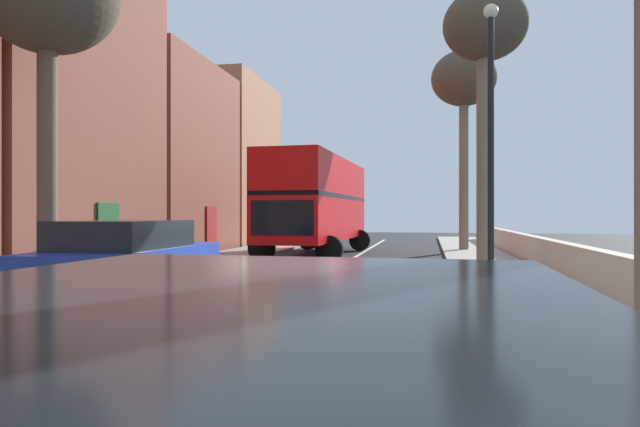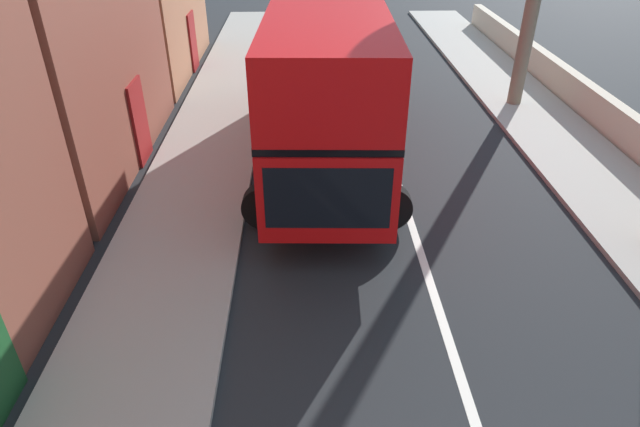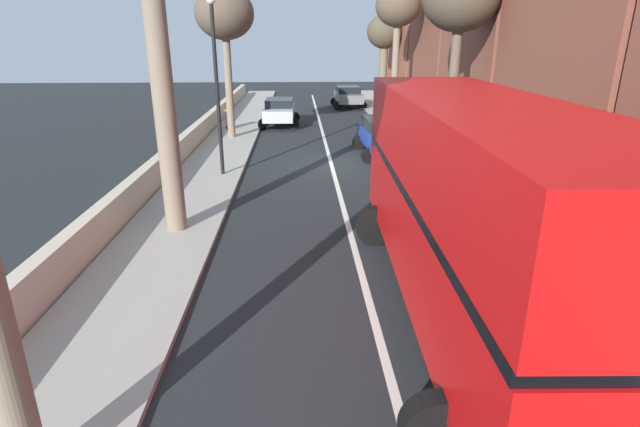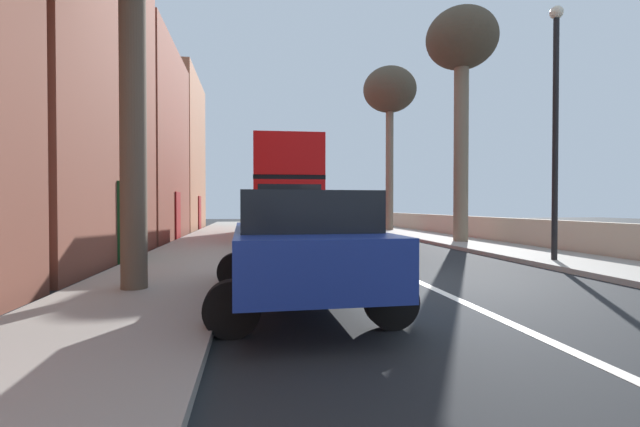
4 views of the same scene
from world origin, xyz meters
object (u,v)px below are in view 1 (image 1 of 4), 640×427
object	(u,v)px
street_tree_right_5	(464,84)
lamppost_right	(491,122)
double_decker_bus	(317,200)
parked_car_blue_left_1	(129,259)
street_tree_right_1	(485,40)

from	to	relation	value
street_tree_right_5	lamppost_right	size ratio (longest dim) A/B	1.47
double_decker_bus	lamppost_right	distance (m)	11.95
parked_car_blue_left_1	street_tree_right_1	world-z (taller)	street_tree_right_1
street_tree_right_1	street_tree_right_5	xyz separation A→B (m)	(-0.17, 8.10, 0.47)
double_decker_bus	street_tree_right_1	size ratio (longest dim) A/B	1.15
double_decker_bus	lamppost_right	world-z (taller)	lamppost_right
parked_car_blue_left_1	street_tree_right_1	distance (m)	13.32
parked_car_blue_left_1	lamppost_right	bearing A→B (deg)	26.76
double_decker_bus	parked_car_blue_left_1	xyz separation A→B (m)	(-0.80, -13.65, -1.41)
double_decker_bus	street_tree_right_5	bearing A→B (deg)	29.81
street_tree_right_5	double_decker_bus	bearing A→B (deg)	-150.19
double_decker_bus	lamppost_right	xyz separation A→B (m)	(6.00, -10.23, 1.45)
double_decker_bus	lamppost_right	bearing A→B (deg)	-59.60
double_decker_bus	street_tree_right_1	xyz separation A→B (m)	(6.44, -4.52, 5.03)
parked_car_blue_left_1	lamppost_right	distance (m)	8.13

